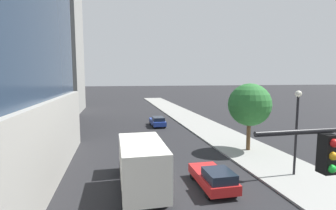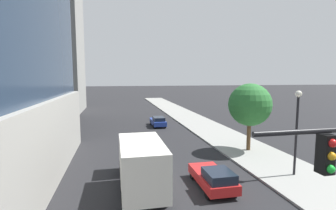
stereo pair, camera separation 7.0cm
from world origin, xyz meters
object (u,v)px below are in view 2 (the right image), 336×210
at_px(car_red, 214,178).
at_px(box_truck, 140,161).
at_px(street_tree, 250,105).
at_px(construction_building, 47,16).
at_px(street_lamp, 297,120).
at_px(car_blue, 158,121).

distance_m(car_red, box_truck, 4.64).
distance_m(street_tree, car_red, 9.87).
relative_size(construction_building, street_lamp, 7.11).
distance_m(construction_building, street_tree, 43.54).
bearing_deg(construction_building, car_red, -65.15).
distance_m(construction_building, car_blue, 32.14).
xyz_separation_m(street_tree, car_red, (-6.21, -6.74, -3.66)).
distance_m(construction_building, box_truck, 44.55).
bearing_deg(car_blue, box_truck, -102.78).
relative_size(construction_building, box_truck, 5.57).
bearing_deg(street_lamp, box_truck, 178.48).
distance_m(street_lamp, car_blue, 21.00).
bearing_deg(street_tree, car_red, -132.67).
bearing_deg(street_tree, construction_building, 126.73).
height_order(street_lamp, box_truck, street_lamp).
bearing_deg(car_red, box_truck, 168.59).
bearing_deg(street_lamp, construction_building, 122.19).
xyz_separation_m(construction_building, car_blue, (18.39, -19.30, -17.95)).
xyz_separation_m(construction_building, street_lamp, (24.60, -39.09, -14.68)).
xyz_separation_m(street_tree, car_blue, (-6.21, 13.66, -3.67)).
xyz_separation_m(street_lamp, street_tree, (-0.01, 6.13, 0.40)).
relative_size(street_tree, car_red, 1.46).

